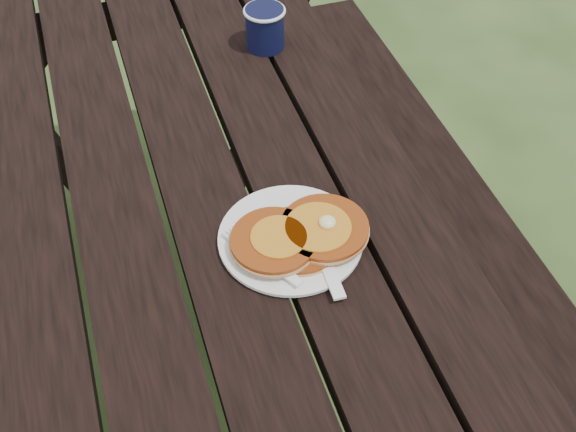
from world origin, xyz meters
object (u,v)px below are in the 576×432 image
object	(u,v)px
picnic_table	(211,292)
coffee_cup	(265,25)
plate	(291,239)
pancake_stack	(301,235)

from	to	relation	value
picnic_table	coffee_cup	size ratio (longest dim) A/B	20.01
picnic_table	plate	distance (m)	0.46
picnic_table	plate	bearing A→B (deg)	-64.49
picnic_table	coffee_cup	bearing A→B (deg)	54.02
coffee_cup	plate	bearing A→B (deg)	-102.56
picnic_table	pancake_stack	size ratio (longest dim) A/B	7.96
pancake_stack	coffee_cup	world-z (taller)	coffee_cup
plate	coffee_cup	xyz separation A→B (m)	(0.12, 0.54, 0.05)
picnic_table	plate	xyz separation A→B (m)	(0.11, -0.23, 0.39)
plate	coffee_cup	size ratio (longest dim) A/B	2.54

